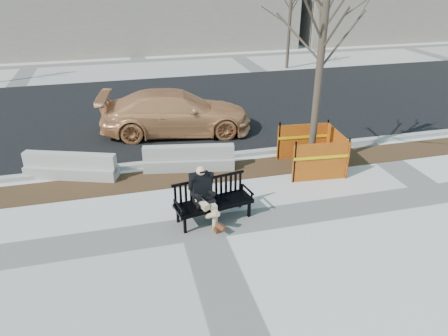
{
  "coord_description": "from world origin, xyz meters",
  "views": [
    {
      "loc": [
        -1.49,
        -7.83,
        5.37
      ],
      "look_at": [
        0.77,
        0.87,
        0.99
      ],
      "focal_mm": 33.81,
      "sensor_mm": 36.0,
      "label": 1
    }
  ],
  "objects_px": {
    "bench": "(214,219)",
    "seated_man": "(204,220)",
    "sedan": "(177,133)",
    "jersey_barrier_right": "(189,169)",
    "jersey_barrier_left": "(73,177)",
    "tree_fence": "(310,168)"
  },
  "relations": [
    {
      "from": "seated_man",
      "to": "jersey_barrier_left",
      "type": "distance_m",
      "value": 4.34
    },
    {
      "from": "bench",
      "to": "sedan",
      "type": "distance_m",
      "value": 5.74
    },
    {
      "from": "seated_man",
      "to": "tree_fence",
      "type": "bearing_deg",
      "value": 18.09
    },
    {
      "from": "bench",
      "to": "sedan",
      "type": "height_order",
      "value": "sedan"
    },
    {
      "from": "jersey_barrier_left",
      "to": "jersey_barrier_right",
      "type": "bearing_deg",
      "value": 14.57
    },
    {
      "from": "jersey_barrier_left",
      "to": "sedan",
      "type": "bearing_deg",
      "value": 58.73
    },
    {
      "from": "bench",
      "to": "tree_fence",
      "type": "relative_size",
      "value": 0.31
    },
    {
      "from": "bench",
      "to": "sedan",
      "type": "xyz_separation_m",
      "value": [
        0.03,
        5.74,
        0.0
      ]
    },
    {
      "from": "bench",
      "to": "seated_man",
      "type": "distance_m",
      "value": 0.24
    },
    {
      "from": "sedan",
      "to": "tree_fence",
      "type": "bearing_deg",
      "value": -130.9
    },
    {
      "from": "seated_man",
      "to": "jersey_barrier_left",
      "type": "relative_size",
      "value": 0.52
    },
    {
      "from": "jersey_barrier_left",
      "to": "tree_fence",
      "type": "bearing_deg",
      "value": 10.42
    },
    {
      "from": "seated_man",
      "to": "jersey_barrier_right",
      "type": "xyz_separation_m",
      "value": [
        0.16,
        2.75,
        0.0
      ]
    },
    {
      "from": "tree_fence",
      "to": "jersey_barrier_left",
      "type": "height_order",
      "value": "tree_fence"
    },
    {
      "from": "sedan",
      "to": "jersey_barrier_left",
      "type": "height_order",
      "value": "sedan"
    },
    {
      "from": "tree_fence",
      "to": "jersey_barrier_right",
      "type": "bearing_deg",
      "value": 166.44
    },
    {
      "from": "tree_fence",
      "to": "jersey_barrier_left",
      "type": "xyz_separation_m",
      "value": [
        -6.65,
        1.14,
        0.0
      ]
    },
    {
      "from": "sedan",
      "to": "jersey_barrier_right",
      "type": "distance_m",
      "value": 2.99
    },
    {
      "from": "sedan",
      "to": "jersey_barrier_right",
      "type": "xyz_separation_m",
      "value": [
        -0.11,
        -2.99,
        0.0
      ]
    },
    {
      "from": "tree_fence",
      "to": "jersey_barrier_left",
      "type": "distance_m",
      "value": 6.74
    },
    {
      "from": "sedan",
      "to": "jersey_barrier_right",
      "type": "height_order",
      "value": "sedan"
    },
    {
      "from": "bench",
      "to": "tree_fence",
      "type": "bearing_deg",
      "value": 19.89
    }
  ]
}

